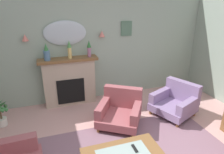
{
  "coord_description": "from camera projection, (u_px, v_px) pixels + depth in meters",
  "views": [
    {
      "loc": [
        -1.2,
        -1.91,
        2.39
      ],
      "look_at": [
        -0.04,
        1.58,
        0.98
      ],
      "focal_mm": 31.93,
      "sensor_mm": 36.0,
      "label": 1
    }
  ],
  "objects": [
    {
      "name": "framed_picture",
      "position": [
        126.0,
        29.0,
        4.94
      ],
      "size": [
        0.28,
        0.03,
        0.36
      ],
      "primitive_type": "cube",
      "color": "#4C6B56"
    },
    {
      "name": "mantel_vase_centre",
      "position": [
        89.0,
        48.0,
        4.62
      ],
      "size": [
        0.1,
        0.1,
        0.38
      ],
      "color": "#9E6084",
      "rests_on": "fireplace"
    },
    {
      "name": "wall_mirror",
      "position": [
        65.0,
        33.0,
        4.5
      ],
      "size": [
        0.96,
        0.06,
        0.56
      ],
      "primitive_type": "ellipsoid",
      "color": "#B2BCC6"
    },
    {
      "name": "wall_back",
      "position": [
        98.0,
        46.0,
        4.93
      ],
      "size": [
        6.67,
        0.1,
        2.69
      ],
      "primitive_type": "cube",
      "color": "#93A393",
      "rests_on": "ground"
    },
    {
      "name": "tv_remote",
      "position": [
        135.0,
        149.0,
        2.8
      ],
      "size": [
        0.04,
        0.16,
        0.02
      ],
      "primitive_type": "cube",
      "color": "black",
      "rests_on": "coffee_table"
    },
    {
      "name": "mantel_vase_left",
      "position": [
        69.0,
        49.0,
        4.49
      ],
      "size": [
        0.1,
        0.1,
        0.41
      ],
      "color": "tan",
      "rests_on": "fireplace"
    },
    {
      "name": "armchair_by_coffee_table",
      "position": [
        176.0,
        101.0,
        4.43
      ],
      "size": [
        1.07,
        1.06,
        0.71
      ],
      "color": "gray",
      "rests_on": "ground"
    },
    {
      "name": "potted_plant_small_fern",
      "position": [
        0.0,
        112.0,
        3.98
      ],
      "size": [
        0.36,
        0.37,
        0.57
      ],
      "color": "silver",
      "rests_on": "ground"
    },
    {
      "name": "fireplace",
      "position": [
        70.0,
        82.0,
        4.79
      ],
      "size": [
        1.36,
        0.36,
        1.16
      ],
      "color": "tan",
      "rests_on": "ground"
    },
    {
      "name": "armchair_beside_couch",
      "position": [
        120.0,
        110.0,
        4.08
      ],
      "size": [
        1.12,
        1.12,
        0.71
      ],
      "color": "#934C51",
      "rests_on": "ground"
    },
    {
      "name": "mantel_vase_right",
      "position": [
        47.0,
        53.0,
        4.36
      ],
      "size": [
        0.14,
        0.14,
        0.38
      ],
      "color": "#4C7093",
      "rests_on": "fireplace"
    },
    {
      "name": "wall_sconce_right",
      "position": [
        102.0,
        34.0,
        4.73
      ],
      "size": [
        0.14,
        0.14,
        0.14
      ],
      "primitive_type": "cone",
      "color": "#D17066"
    },
    {
      "name": "wall_sconce_left",
      "position": [
        25.0,
        38.0,
        4.23
      ],
      "size": [
        0.14,
        0.14,
        0.14
      ],
      "primitive_type": "cone",
      "color": "#D17066"
    }
  ]
}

